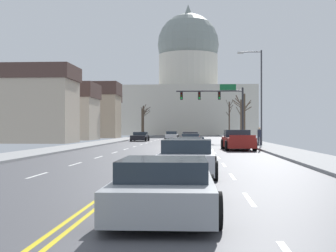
{
  "coord_description": "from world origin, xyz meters",
  "views": [
    {
      "loc": [
        2.26,
        -40.45,
        1.71
      ],
      "look_at": [
        -1.82,
        24.34,
        2.0
      ],
      "focal_mm": 49.37,
      "sensor_mm": 36.0,
      "label": 1
    }
  ],
  "objects_px": {
    "sedan_near_00": "(191,138)",
    "sedan_near_04": "(185,151)",
    "sedan_oncoming_01": "(172,135)",
    "bicycle_parked": "(253,141)",
    "sedan_oncoming_00": "(140,137)",
    "sedan_near_06": "(165,187)",
    "sedan_near_03": "(190,147)",
    "signal_gantry": "(218,100)",
    "street_lamp_right": "(258,90)",
    "sedan_near_01": "(191,140)",
    "sedan_near_05": "(187,159)",
    "pedestrian_00": "(259,135)",
    "pickup_truck_near_02": "(238,141)"
  },
  "relations": [
    {
      "from": "sedan_near_00",
      "to": "sedan_near_04",
      "type": "relative_size",
      "value": 1.01
    },
    {
      "from": "sedan_near_04",
      "to": "sedan_oncoming_01",
      "type": "relative_size",
      "value": 1.04
    },
    {
      "from": "sedan_near_04",
      "to": "bicycle_parked",
      "type": "bearing_deg",
      "value": 74.76
    },
    {
      "from": "sedan_oncoming_00",
      "to": "sedan_near_06",
      "type": "bearing_deg",
      "value": -82.37
    },
    {
      "from": "sedan_oncoming_01",
      "to": "bicycle_parked",
      "type": "xyz_separation_m",
      "value": [
        9.23,
        -28.34,
        -0.07
      ]
    },
    {
      "from": "sedan_near_03",
      "to": "bicycle_parked",
      "type": "height_order",
      "value": "sedan_near_03"
    },
    {
      "from": "sedan_oncoming_01",
      "to": "sedan_oncoming_00",
      "type": "bearing_deg",
      "value": -105.41
    },
    {
      "from": "signal_gantry",
      "to": "street_lamp_right",
      "type": "xyz_separation_m",
      "value": [
        3.16,
        -11.42,
        0.27
      ]
    },
    {
      "from": "sedan_near_01",
      "to": "sedan_near_05",
      "type": "relative_size",
      "value": 1.1
    },
    {
      "from": "signal_gantry",
      "to": "sedan_near_05",
      "type": "bearing_deg",
      "value": -94.28
    },
    {
      "from": "sedan_near_05",
      "to": "sedan_oncoming_00",
      "type": "relative_size",
      "value": 0.98
    },
    {
      "from": "sedan_oncoming_01",
      "to": "pedestrian_00",
      "type": "distance_m",
      "value": 31.4
    },
    {
      "from": "sedan_near_00",
      "to": "sedan_near_03",
      "type": "relative_size",
      "value": 1.02
    },
    {
      "from": "sedan_near_06",
      "to": "pedestrian_00",
      "type": "bearing_deg",
      "value": 79.23
    },
    {
      "from": "sedan_near_01",
      "to": "bicycle_parked",
      "type": "distance_m",
      "value": 5.9
    },
    {
      "from": "sedan_near_05",
      "to": "sedan_near_04",
      "type": "bearing_deg",
      "value": 92.21
    },
    {
      "from": "signal_gantry",
      "to": "sedan_oncoming_00",
      "type": "height_order",
      "value": "signal_gantry"
    },
    {
      "from": "street_lamp_right",
      "to": "sedan_oncoming_00",
      "type": "relative_size",
      "value": 2.01
    },
    {
      "from": "sedan_near_06",
      "to": "sedan_near_05",
      "type": "bearing_deg",
      "value": 87.55
    },
    {
      "from": "sedan_near_00",
      "to": "sedan_near_03",
      "type": "height_order",
      "value": "sedan_near_00"
    },
    {
      "from": "sedan_near_04",
      "to": "sedan_near_03",
      "type": "bearing_deg",
      "value": 88.6
    },
    {
      "from": "signal_gantry",
      "to": "sedan_near_01",
      "type": "height_order",
      "value": "signal_gantry"
    },
    {
      "from": "sedan_near_01",
      "to": "sedan_near_03",
      "type": "relative_size",
      "value": 1.01
    },
    {
      "from": "sedan_near_01",
      "to": "pickup_truck_near_02",
      "type": "distance_m",
      "value": 7.75
    },
    {
      "from": "pickup_truck_near_02",
      "to": "sedan_near_06",
      "type": "relative_size",
      "value": 1.13
    },
    {
      "from": "sedan_near_01",
      "to": "sedan_oncoming_01",
      "type": "relative_size",
      "value": 1.04
    },
    {
      "from": "sedan_near_05",
      "to": "pedestrian_00",
      "type": "relative_size",
      "value": 2.59
    },
    {
      "from": "sedan_near_04",
      "to": "sedan_near_06",
      "type": "relative_size",
      "value": 1.0
    },
    {
      "from": "street_lamp_right",
      "to": "sedan_near_01",
      "type": "bearing_deg",
      "value": 179.72
    },
    {
      "from": "sedan_near_00",
      "to": "pedestrian_00",
      "type": "height_order",
      "value": "pedestrian_00"
    },
    {
      "from": "pickup_truck_near_02",
      "to": "sedan_near_04",
      "type": "bearing_deg",
      "value": -105.05
    },
    {
      "from": "sedan_near_01",
      "to": "pedestrian_00",
      "type": "height_order",
      "value": "pedestrian_00"
    },
    {
      "from": "sedan_near_03",
      "to": "sedan_oncoming_00",
      "type": "height_order",
      "value": "sedan_oncoming_00"
    },
    {
      "from": "signal_gantry",
      "to": "sedan_near_06",
      "type": "distance_m",
      "value": 45.62
    },
    {
      "from": "street_lamp_right",
      "to": "pedestrian_00",
      "type": "bearing_deg",
      "value": -92.31
    },
    {
      "from": "sedan_near_05",
      "to": "pedestrian_00",
      "type": "xyz_separation_m",
      "value": [
        5.98,
        25.88,
        0.44
      ]
    },
    {
      "from": "sedan_near_06",
      "to": "bicycle_parked",
      "type": "relative_size",
      "value": 2.65
    },
    {
      "from": "sedan_near_04",
      "to": "sedan_oncoming_00",
      "type": "xyz_separation_m",
      "value": [
        -6.83,
        37.29,
        -0.02
      ]
    },
    {
      "from": "street_lamp_right",
      "to": "sedan_near_03",
      "type": "relative_size",
      "value": 1.9
    },
    {
      "from": "signal_gantry",
      "to": "pedestrian_00",
      "type": "relative_size",
      "value": 4.8
    },
    {
      "from": "pickup_truck_near_02",
      "to": "sedan_oncoming_00",
      "type": "distance_m",
      "value": 25.61
    },
    {
      "from": "signal_gantry",
      "to": "pedestrian_00",
      "type": "xyz_separation_m",
      "value": [
        3.13,
        -12.25,
        -3.95
      ]
    },
    {
      "from": "sedan_near_01",
      "to": "sedan_oncoming_00",
      "type": "bearing_deg",
      "value": 112.4
    },
    {
      "from": "pedestrian_00",
      "to": "signal_gantry",
      "type": "bearing_deg",
      "value": 104.32
    },
    {
      "from": "sedan_near_01",
      "to": "signal_gantry",
      "type": "bearing_deg",
      "value": 74.77
    },
    {
      "from": "sedan_oncoming_01",
      "to": "pedestrian_00",
      "type": "height_order",
      "value": "pedestrian_00"
    },
    {
      "from": "sedan_near_03",
      "to": "pedestrian_00",
      "type": "height_order",
      "value": "pedestrian_00"
    },
    {
      "from": "sedan_near_05",
      "to": "bicycle_parked",
      "type": "height_order",
      "value": "sedan_near_05"
    },
    {
      "from": "street_lamp_right",
      "to": "sedan_near_06",
      "type": "height_order",
      "value": "street_lamp_right"
    },
    {
      "from": "sedan_near_04",
      "to": "bicycle_parked",
      "type": "distance_m",
      "value": 22.21
    }
  ]
}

